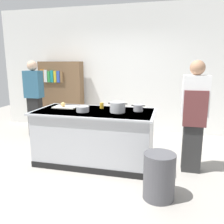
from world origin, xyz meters
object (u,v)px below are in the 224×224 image
juice_cup (102,106)px  person_guest (34,97)px  onion (63,104)px  mixing_bowl (83,109)px  person_chef (194,114)px  stock_pot (118,107)px  bookshelf (62,96)px  sauce_pan (138,108)px  trash_bin (159,176)px

juice_cup → person_guest: 2.03m
onion → mixing_bowl: 0.52m
person_chef → stock_pot: bearing=80.3°
onion → juice_cup: same height
person_guest → bookshelf: person_guest is taller
onion → juice_cup: size_ratio=0.80×
sauce_pan → person_chef: (0.86, -0.09, -0.04)m
onion → trash_bin: size_ratio=0.13×
person_guest → trash_bin: bearing=44.5°
person_guest → mixing_bowl: bearing=41.8°
person_guest → juice_cup: bearing=53.3°
mixing_bowl → trash_bin: size_ratio=0.35×
juice_cup → person_chef: size_ratio=0.06×
stock_pot → juice_cup: bearing=144.4°
sauce_pan → person_guest: 2.66m
trash_bin → person_guest: (-2.90, 1.92, 0.61)m
trash_bin → sauce_pan: bearing=112.5°
stock_pot → trash_bin: bearing=-49.1°
trash_bin → bookshelf: bearing=134.2°
trash_bin → person_chef: 1.18m
person_chef → bookshelf: person_chef is taller
sauce_pan → person_chef: 0.87m
mixing_bowl → person_chef: person_chef is taller
person_chef → bookshelf: bearing=46.9°
mixing_bowl → bookshelf: 2.32m
person_guest → stock_pot: bearing=51.5°
trash_bin → juice_cup: bearing=134.6°
stock_pot → person_chef: (1.17, 0.07, -0.07)m
sauce_pan → mixing_bowl: sauce_pan is taller
bookshelf → person_guest: bearing=-113.5°
onion → trash_bin: (1.73, -0.97, -0.66)m
mixing_bowl → bookshelf: size_ratio=0.12×
onion → bookshelf: bookshelf is taller
stock_pot → trash_bin: (0.72, -0.83, -0.69)m
juice_cup → bookshelf: bookshelf is taller
mixing_bowl → juice_cup: juice_cup is taller
stock_pot → bookshelf: bookshelf is taller
trash_bin → stock_pot: bearing=130.9°
stock_pot → person_guest: size_ratio=0.18×
mixing_bowl → person_guest: (-1.62, 1.19, -0.03)m
sauce_pan → bookshelf: size_ratio=0.13×
onion → person_chef: 2.19m
stock_pot → person_guest: bearing=153.4°
sauce_pan → bookshelf: 2.73m
onion → bookshelf: 1.89m
bookshelf → sauce_pan: bearing=-37.4°
sauce_pan → mixing_bowl: 0.90m
onion → sauce_pan: size_ratio=0.36×
onion → juice_cup: bearing=8.3°
sauce_pan → mixing_bowl: bearing=-163.2°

